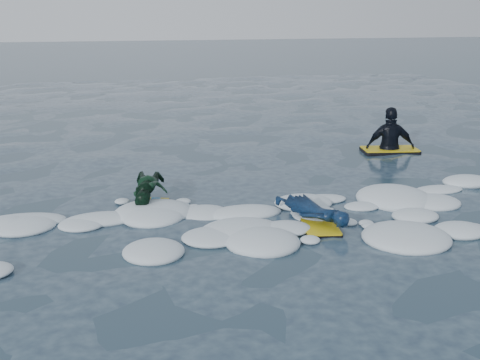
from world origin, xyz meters
name	(u,v)px	position (x,y,z in m)	size (l,w,h in m)	color
ground	(192,253)	(0.00, 0.00, 0.00)	(120.00, 120.00, 0.00)	#172E38
foam_band	(180,227)	(0.00, 1.03, 0.00)	(12.00, 3.10, 0.30)	white
prone_woman_unit	(315,212)	(1.99, 0.68, 0.18)	(1.00, 1.51, 0.36)	black
prone_child_unit	(149,191)	(-0.33, 2.17, 0.25)	(0.89, 1.37, 0.49)	black
waiting_rider_unit	(390,149)	(5.37, 4.74, 0.09)	(1.36, 0.89, 1.89)	black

